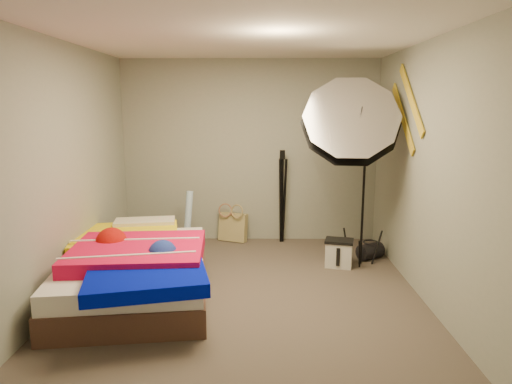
{
  "coord_description": "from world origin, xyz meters",
  "views": [
    {
      "loc": [
        0.16,
        -4.3,
        1.89
      ],
      "look_at": [
        0.1,
        0.6,
        0.95
      ],
      "focal_mm": 32.0,
      "sensor_mm": 36.0,
      "label": 1
    }
  ],
  "objects_px": {
    "wrapping_roll": "(188,220)",
    "duffel_bag": "(370,251)",
    "camera_tripod": "(282,190)",
    "photo_umbrella": "(350,125)",
    "camera_case": "(339,254)",
    "bed": "(136,268)",
    "tote_bag": "(233,227)"
  },
  "relations": [
    {
      "from": "wrapping_roll",
      "to": "duffel_bag",
      "type": "bearing_deg",
      "value": -9.04
    },
    {
      "from": "camera_tripod",
      "to": "wrapping_roll",
      "type": "bearing_deg",
      "value": -164.7
    },
    {
      "from": "wrapping_roll",
      "to": "photo_umbrella",
      "type": "distance_m",
      "value": 2.44
    },
    {
      "from": "wrapping_roll",
      "to": "camera_case",
      "type": "distance_m",
      "value": 2.01
    },
    {
      "from": "duffel_bag",
      "to": "camera_tripod",
      "type": "bearing_deg",
      "value": 114.37
    },
    {
      "from": "wrapping_roll",
      "to": "photo_umbrella",
      "type": "bearing_deg",
      "value": -18.81
    },
    {
      "from": "wrapping_roll",
      "to": "bed",
      "type": "distance_m",
      "value": 1.55
    },
    {
      "from": "wrapping_roll",
      "to": "duffel_bag",
      "type": "distance_m",
      "value": 2.38
    },
    {
      "from": "duffel_bag",
      "to": "photo_umbrella",
      "type": "distance_m",
      "value": 1.64
    },
    {
      "from": "photo_umbrella",
      "to": "camera_tripod",
      "type": "xyz_separation_m",
      "value": [
        -0.71,
        1.01,
        -0.93
      ]
    },
    {
      "from": "camera_tripod",
      "to": "camera_case",
      "type": "bearing_deg",
      "value": -57.5
    },
    {
      "from": "tote_bag",
      "to": "duffel_bag",
      "type": "bearing_deg",
      "value": -2.28
    },
    {
      "from": "wrapping_roll",
      "to": "photo_umbrella",
      "type": "height_order",
      "value": "photo_umbrella"
    },
    {
      "from": "bed",
      "to": "camera_tripod",
      "type": "height_order",
      "value": "camera_tripod"
    },
    {
      "from": "camera_case",
      "to": "duffel_bag",
      "type": "bearing_deg",
      "value": 46.66
    },
    {
      "from": "tote_bag",
      "to": "wrapping_roll",
      "type": "height_order",
      "value": "wrapping_roll"
    },
    {
      "from": "camera_case",
      "to": "photo_umbrella",
      "type": "bearing_deg",
      "value": 3.14
    },
    {
      "from": "bed",
      "to": "camera_tripod",
      "type": "bearing_deg",
      "value": 50.72
    },
    {
      "from": "camera_case",
      "to": "camera_tripod",
      "type": "xyz_separation_m",
      "value": [
        -0.64,
        1.0,
        0.59
      ]
    },
    {
      "from": "wrapping_roll",
      "to": "camera_tripod",
      "type": "xyz_separation_m",
      "value": [
        1.25,
        0.34,
        0.35
      ]
    },
    {
      "from": "bed",
      "to": "camera_case",
      "type": "bearing_deg",
      "value": 21.9
    },
    {
      "from": "duffel_bag",
      "to": "bed",
      "type": "height_order",
      "value": "bed"
    },
    {
      "from": "camera_case",
      "to": "tote_bag",
      "type": "bearing_deg",
      "value": 155.83
    },
    {
      "from": "wrapping_roll",
      "to": "camera_case",
      "type": "height_order",
      "value": "wrapping_roll"
    },
    {
      "from": "bed",
      "to": "photo_umbrella",
      "type": "xyz_separation_m",
      "value": [
        2.24,
        0.86,
        1.38
      ]
    },
    {
      "from": "camera_case",
      "to": "camera_tripod",
      "type": "height_order",
      "value": "camera_tripod"
    },
    {
      "from": "wrapping_roll",
      "to": "duffel_bag",
      "type": "height_order",
      "value": "wrapping_roll"
    },
    {
      "from": "camera_tripod",
      "to": "photo_umbrella",
      "type": "bearing_deg",
      "value": -54.97
    },
    {
      "from": "photo_umbrella",
      "to": "wrapping_roll",
      "type": "bearing_deg",
      "value": 161.19
    },
    {
      "from": "duffel_bag",
      "to": "bed",
      "type": "xyz_separation_m",
      "value": [
        -2.6,
        -1.15,
        0.19
      ]
    },
    {
      "from": "tote_bag",
      "to": "camera_case",
      "type": "bearing_deg",
      "value": -17.31
    },
    {
      "from": "bed",
      "to": "photo_umbrella",
      "type": "relative_size",
      "value": 0.97
    }
  ]
}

